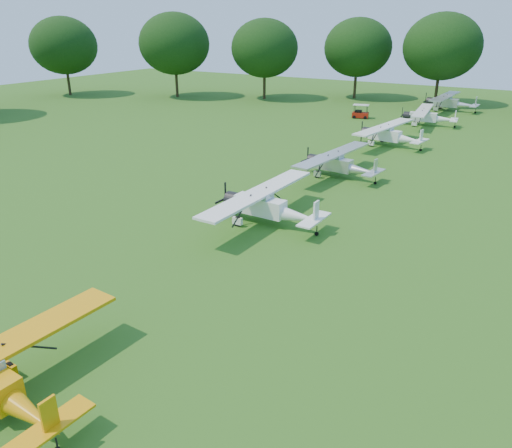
{
  "coord_description": "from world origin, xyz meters",
  "views": [
    {
      "loc": [
        14.16,
        -22.11,
        11.66
      ],
      "look_at": [
        1.21,
        -0.65,
        1.4
      ],
      "focal_mm": 35.0,
      "sensor_mm": 36.0,
      "label": 1
    }
  ],
  "objects_px": {
    "aircraft_3": "(267,205)",
    "aircraft_5": "(390,134)",
    "aircraft_7": "(449,101)",
    "golf_cart": "(360,114)",
    "aircraft_4": "(339,163)",
    "aircraft_6": "(427,116)"
  },
  "relations": [
    {
      "from": "aircraft_3",
      "to": "aircraft_5",
      "type": "relative_size",
      "value": 1.02
    },
    {
      "from": "aircraft_7",
      "to": "golf_cart",
      "type": "xyz_separation_m",
      "value": [
        -8.6,
        -11.48,
        -0.73
      ]
    },
    {
      "from": "golf_cart",
      "to": "aircraft_7",
      "type": "bearing_deg",
      "value": 40.85
    },
    {
      "from": "aircraft_5",
      "to": "aircraft_7",
      "type": "relative_size",
      "value": 0.95
    },
    {
      "from": "golf_cart",
      "to": "aircraft_4",
      "type": "bearing_deg",
      "value": -85.73
    },
    {
      "from": "aircraft_7",
      "to": "golf_cart",
      "type": "relative_size",
      "value": 5.12
    },
    {
      "from": "aircraft_3",
      "to": "aircraft_7",
      "type": "height_order",
      "value": "aircraft_7"
    },
    {
      "from": "aircraft_5",
      "to": "golf_cart",
      "type": "distance_m",
      "value": 15.37
    },
    {
      "from": "aircraft_5",
      "to": "aircraft_3",
      "type": "bearing_deg",
      "value": -82.3
    },
    {
      "from": "aircraft_4",
      "to": "aircraft_7",
      "type": "bearing_deg",
      "value": 94.61
    },
    {
      "from": "aircraft_6",
      "to": "golf_cart",
      "type": "xyz_separation_m",
      "value": [
        -8.54,
        0.62,
        -0.61
      ]
    },
    {
      "from": "golf_cart",
      "to": "aircraft_3",
      "type": "bearing_deg",
      "value": -90.62
    },
    {
      "from": "aircraft_4",
      "to": "golf_cart",
      "type": "xyz_separation_m",
      "value": [
        -7.67,
        25.75,
        -0.6
      ]
    },
    {
      "from": "aircraft_7",
      "to": "aircraft_4",
      "type": "bearing_deg",
      "value": -89.41
    },
    {
      "from": "aircraft_6",
      "to": "aircraft_7",
      "type": "bearing_deg",
      "value": 82.68
    },
    {
      "from": "aircraft_6",
      "to": "aircraft_7",
      "type": "distance_m",
      "value": 12.1
    },
    {
      "from": "aircraft_4",
      "to": "aircraft_3",
      "type": "bearing_deg",
      "value": -83.71
    },
    {
      "from": "aircraft_5",
      "to": "aircraft_7",
      "type": "distance_m",
      "value": 24.69
    },
    {
      "from": "aircraft_5",
      "to": "aircraft_7",
      "type": "bearing_deg",
      "value": 96.27
    },
    {
      "from": "aircraft_4",
      "to": "aircraft_5",
      "type": "xyz_separation_m",
      "value": [
        0.18,
        12.55,
        0.06
      ]
    },
    {
      "from": "aircraft_4",
      "to": "golf_cart",
      "type": "bearing_deg",
      "value": 112.62
    },
    {
      "from": "golf_cart",
      "to": "aircraft_5",
      "type": "bearing_deg",
      "value": -71.56
    }
  ]
}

